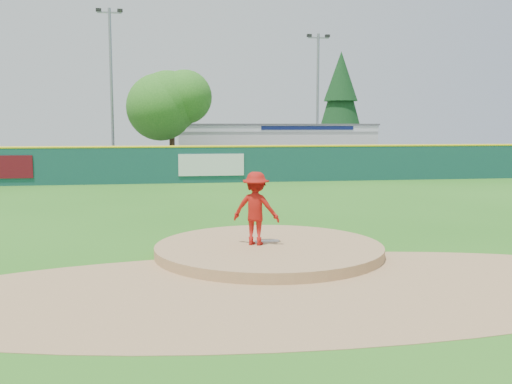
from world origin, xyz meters
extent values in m
plane|color=#286B19|center=(0.00, 0.00, 0.00)|extent=(120.00, 120.00, 0.00)
cylinder|color=#9E774C|center=(0.00, 0.00, 0.00)|extent=(5.50, 5.50, 0.50)
cube|color=white|center=(0.00, 0.30, 0.27)|extent=(0.60, 0.15, 0.04)
cylinder|color=#9E774C|center=(0.00, -3.00, 0.01)|extent=(15.40, 15.40, 0.01)
cube|color=#38383A|center=(0.00, 27.00, 0.01)|extent=(44.00, 16.00, 0.02)
imported|color=#A0130D|center=(-0.31, 0.04, 1.13)|extent=(1.31, 1.07, 1.76)
imported|color=white|center=(6.27, 22.52, 0.65)|extent=(4.97, 3.77, 1.25)
cube|color=silver|center=(6.00, 32.00, 1.60)|extent=(15.00, 8.00, 3.20)
cube|color=white|center=(6.00, 27.98, 3.00)|extent=(15.00, 0.06, 0.55)
cube|color=#0F194C|center=(8.00, 27.94, 3.00)|extent=(7.00, 0.03, 0.28)
cube|color=#59595B|center=(6.00, 32.00, 3.25)|extent=(15.20, 8.20, 0.12)
cube|color=white|center=(0.04, 17.92, 1.00)|extent=(3.60, 0.04, 1.20)
cube|color=#14423E|center=(0.00, 18.00, 1.00)|extent=(40.00, 0.10, 2.00)
cylinder|color=yellow|center=(0.00, 18.00, 2.00)|extent=(40.00, 0.14, 0.14)
cylinder|color=#382314|center=(-2.00, 25.00, 1.30)|extent=(0.36, 0.36, 2.60)
sphere|color=#387F23|center=(-2.00, 25.00, 4.56)|extent=(5.60, 5.60, 5.60)
cylinder|color=#382314|center=(13.00, 36.00, 0.80)|extent=(0.40, 0.40, 1.60)
cone|color=#113A16|center=(13.00, 36.00, 5.55)|extent=(4.40, 4.40, 7.90)
cylinder|color=gray|center=(-6.00, 27.00, 5.50)|extent=(0.20, 0.20, 11.00)
cube|color=gray|center=(-6.00, 27.00, 10.70)|extent=(1.60, 0.10, 0.10)
cube|color=black|center=(-6.70, 27.00, 10.85)|extent=(0.35, 0.25, 0.20)
cube|color=black|center=(-5.30, 27.00, 10.85)|extent=(0.35, 0.25, 0.20)
cylinder|color=gray|center=(9.00, 29.00, 5.00)|extent=(0.20, 0.20, 10.00)
cube|color=gray|center=(9.00, 29.00, 9.70)|extent=(1.60, 0.10, 0.10)
cube|color=black|center=(8.30, 29.00, 9.85)|extent=(0.35, 0.25, 0.20)
cube|color=black|center=(9.70, 29.00, 9.85)|extent=(0.35, 0.25, 0.20)
camera|label=1|loc=(-2.43, -13.35, 3.08)|focal=40.00mm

